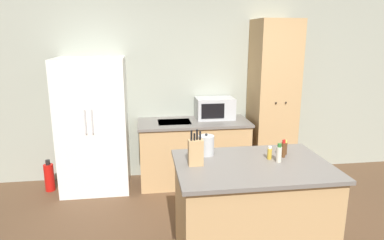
# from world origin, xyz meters

# --- Properties ---
(wall_back) EXTENTS (7.20, 0.06, 2.60)m
(wall_back) POSITION_xyz_m (0.00, 2.33, 1.30)
(wall_back) COLOR #9EA393
(wall_back) RESTS_ON ground_plane
(refrigerator) EXTENTS (0.87, 0.70, 1.76)m
(refrigerator) POSITION_xyz_m (-1.65, 1.96, 0.88)
(refrigerator) COLOR white
(refrigerator) RESTS_ON ground_plane
(back_counter) EXTENTS (1.52, 0.68, 0.89)m
(back_counter) POSITION_xyz_m (-0.31, 1.98, 0.45)
(back_counter) COLOR tan
(back_counter) RESTS_ON ground_plane
(pantry_cabinet) EXTENTS (0.57, 0.62, 2.25)m
(pantry_cabinet) POSITION_xyz_m (0.81, 2.00, 1.12)
(pantry_cabinet) COLOR tan
(pantry_cabinet) RESTS_ON ground_plane
(kitchen_island) EXTENTS (1.35, 0.94, 0.95)m
(kitchen_island) POSITION_xyz_m (-0.05, 0.18, 0.48)
(kitchen_island) COLOR tan
(kitchen_island) RESTS_ON ground_plane
(microwave) EXTENTS (0.53, 0.36, 0.29)m
(microwave) POSITION_xyz_m (0.01, 2.10, 1.03)
(microwave) COLOR #B2B5B7
(microwave) RESTS_ON back_counter
(knife_block) EXTENTS (0.13, 0.09, 0.32)m
(knife_block) POSITION_xyz_m (-0.55, 0.22, 1.07)
(knife_block) COLOR tan
(knife_block) RESTS_ON kitchen_island
(spice_bottle_tall_dark) EXTENTS (0.04, 0.04, 0.17)m
(spice_bottle_tall_dark) POSITION_xyz_m (0.27, 0.30, 1.02)
(spice_bottle_tall_dark) COLOR #563319
(spice_bottle_tall_dark) RESTS_ON kitchen_island
(spice_bottle_short_red) EXTENTS (0.04, 0.04, 0.12)m
(spice_bottle_short_red) POSITION_xyz_m (0.13, 0.27, 1.00)
(spice_bottle_short_red) COLOR gold
(spice_bottle_short_red) RESTS_ON kitchen_island
(spice_bottle_amber_oil) EXTENTS (0.05, 0.05, 0.17)m
(spice_bottle_amber_oil) POSITION_xyz_m (0.19, 0.19, 1.03)
(spice_bottle_amber_oil) COLOR beige
(spice_bottle_amber_oil) RESTS_ON kitchen_island
(spice_bottle_green_herb) EXTENTS (0.05, 0.05, 0.14)m
(spice_bottle_green_herb) POSITION_xyz_m (0.31, 0.37, 1.01)
(spice_bottle_green_herb) COLOR #563319
(spice_bottle_green_herb) RESTS_ON kitchen_island
(kettle) EXTENTS (0.15, 0.15, 0.21)m
(kettle) POSITION_xyz_m (-0.42, 0.46, 1.04)
(kettle) COLOR #B2B5B7
(kettle) RESTS_ON kitchen_island
(fire_extinguisher) EXTENTS (0.13, 0.13, 0.43)m
(fire_extinguisher) POSITION_xyz_m (-2.27, 1.95, 0.19)
(fire_extinguisher) COLOR red
(fire_extinguisher) RESTS_ON ground_plane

